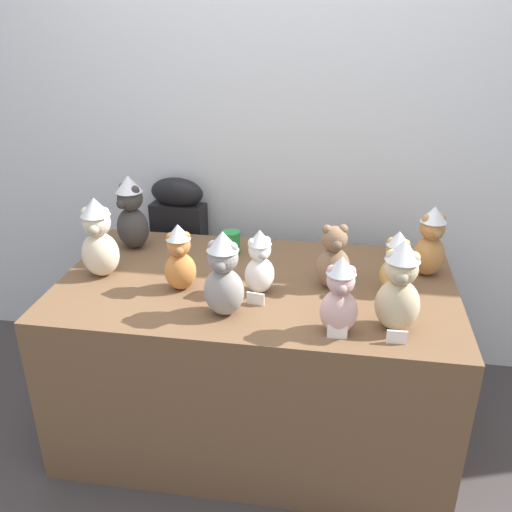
{
  "coord_description": "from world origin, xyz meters",
  "views": [
    {
      "loc": [
        0.32,
        -1.76,
        1.83
      ],
      "look_at": [
        0.0,
        0.25,
        0.88
      ],
      "focal_mm": 38.92,
      "sensor_mm": 36.0,
      "label": 1
    }
  ],
  "objects_px": {
    "teddy_bear_honey": "(396,263)",
    "teddy_bear_ginger": "(180,258)",
    "teddy_bear_blush": "(340,296)",
    "party_cup_green": "(231,243)",
    "teddy_bear_charcoal": "(131,213)",
    "teddy_bear_caramel": "(430,242)",
    "teddy_bear_ash": "(223,275)",
    "teddy_bear_sand": "(399,287)",
    "teddy_bear_mocha": "(333,259)",
    "display_table": "(256,358)",
    "teddy_bear_cream": "(98,238)",
    "instrument_case": "(182,266)",
    "teddy_bear_snow": "(260,262)"
  },
  "relations": [
    {
      "from": "teddy_bear_honey",
      "to": "teddy_bear_ginger",
      "type": "xyz_separation_m",
      "value": [
        -0.84,
        -0.1,
        0.01
      ]
    },
    {
      "from": "teddy_bear_blush",
      "to": "party_cup_green",
      "type": "height_order",
      "value": "teddy_bear_blush"
    },
    {
      "from": "teddy_bear_honey",
      "to": "teddy_bear_charcoal",
      "type": "xyz_separation_m",
      "value": [
        -1.18,
        0.26,
        0.04
      ]
    },
    {
      "from": "teddy_bear_caramel",
      "to": "party_cup_green",
      "type": "bearing_deg",
      "value": 153.8
    },
    {
      "from": "teddy_bear_ash",
      "to": "teddy_bear_caramel",
      "type": "bearing_deg",
      "value": 32.88
    },
    {
      "from": "teddy_bear_sand",
      "to": "teddy_bear_mocha",
      "type": "bearing_deg",
      "value": 134.51
    },
    {
      "from": "display_table",
      "to": "teddy_bear_cream",
      "type": "bearing_deg",
      "value": -176.86
    },
    {
      "from": "teddy_bear_mocha",
      "to": "teddy_bear_cream",
      "type": "xyz_separation_m",
      "value": [
        -0.97,
        -0.05,
        0.04
      ]
    },
    {
      "from": "teddy_bear_charcoal",
      "to": "party_cup_green",
      "type": "relative_size",
      "value": 3.19
    },
    {
      "from": "teddy_bear_sand",
      "to": "teddy_bear_caramel",
      "type": "distance_m",
      "value": 0.49
    },
    {
      "from": "teddy_bear_sand",
      "to": "teddy_bear_honey",
      "type": "bearing_deg",
      "value": 92.59
    },
    {
      "from": "teddy_bear_charcoal",
      "to": "teddy_bear_ash",
      "type": "distance_m",
      "value": 0.76
    },
    {
      "from": "teddy_bear_honey",
      "to": "teddy_bear_charcoal",
      "type": "distance_m",
      "value": 1.21
    },
    {
      "from": "instrument_case",
      "to": "party_cup_green",
      "type": "height_order",
      "value": "instrument_case"
    },
    {
      "from": "display_table",
      "to": "teddy_bear_ash",
      "type": "distance_m",
      "value": 0.61
    },
    {
      "from": "instrument_case",
      "to": "teddy_bear_blush",
      "type": "xyz_separation_m",
      "value": [
        0.85,
        -0.91,
        0.39
      ]
    },
    {
      "from": "teddy_bear_snow",
      "to": "teddy_bear_ash",
      "type": "xyz_separation_m",
      "value": [
        -0.1,
        -0.19,
        0.03
      ]
    },
    {
      "from": "teddy_bear_ginger",
      "to": "teddy_bear_caramel",
      "type": "relative_size",
      "value": 0.91
    },
    {
      "from": "teddy_bear_snow",
      "to": "teddy_bear_charcoal",
      "type": "height_order",
      "value": "teddy_bear_charcoal"
    },
    {
      "from": "instrument_case",
      "to": "teddy_bear_charcoal",
      "type": "bearing_deg",
      "value": -103.93
    },
    {
      "from": "teddy_bear_charcoal",
      "to": "display_table",
      "type": "bearing_deg",
      "value": 3.78
    },
    {
      "from": "instrument_case",
      "to": "teddy_bear_honey",
      "type": "bearing_deg",
      "value": -22.58
    },
    {
      "from": "teddy_bear_cream",
      "to": "teddy_bear_caramel",
      "type": "bearing_deg",
      "value": 2.34
    },
    {
      "from": "teddy_bear_ginger",
      "to": "party_cup_green",
      "type": "xyz_separation_m",
      "value": [
        0.13,
        0.36,
        -0.08
      ]
    },
    {
      "from": "display_table",
      "to": "teddy_bear_charcoal",
      "type": "height_order",
      "value": "teddy_bear_charcoal"
    },
    {
      "from": "display_table",
      "to": "teddy_bear_ginger",
      "type": "bearing_deg",
      "value": -160.8
    },
    {
      "from": "teddy_bear_caramel",
      "to": "teddy_bear_charcoal",
      "type": "distance_m",
      "value": 1.33
    },
    {
      "from": "teddy_bear_caramel",
      "to": "teddy_bear_blush",
      "type": "distance_m",
      "value": 0.63
    },
    {
      "from": "teddy_bear_blush",
      "to": "teddy_bear_caramel",
      "type": "bearing_deg",
      "value": 51.22
    },
    {
      "from": "teddy_bear_snow",
      "to": "teddy_bear_blush",
      "type": "xyz_separation_m",
      "value": [
        0.32,
        -0.25,
        0.01
      ]
    },
    {
      "from": "teddy_bear_caramel",
      "to": "party_cup_green",
      "type": "xyz_separation_m",
      "value": [
        -0.86,
        0.07,
        -0.09
      ]
    },
    {
      "from": "instrument_case",
      "to": "teddy_bear_ginger",
      "type": "distance_m",
      "value": 0.82
    },
    {
      "from": "teddy_bear_honey",
      "to": "party_cup_green",
      "type": "distance_m",
      "value": 0.76
    },
    {
      "from": "teddy_bear_cream",
      "to": "instrument_case",
      "type": "bearing_deg",
      "value": 69.32
    },
    {
      "from": "instrument_case",
      "to": "party_cup_green",
      "type": "relative_size",
      "value": 9.14
    },
    {
      "from": "display_table",
      "to": "party_cup_green",
      "type": "xyz_separation_m",
      "value": [
        -0.16,
        0.26,
        0.43
      ]
    },
    {
      "from": "teddy_bear_ginger",
      "to": "teddy_bear_cream",
      "type": "bearing_deg",
      "value": 153.09
    },
    {
      "from": "instrument_case",
      "to": "teddy_bear_mocha",
      "type": "xyz_separation_m",
      "value": [
        0.81,
        -0.58,
        0.38
      ]
    },
    {
      "from": "teddy_bear_blush",
      "to": "display_table",
      "type": "bearing_deg",
      "value": 133.1
    },
    {
      "from": "teddy_bear_caramel",
      "to": "teddy_bear_cream",
      "type": "distance_m",
      "value": 1.38
    },
    {
      "from": "teddy_bear_ginger",
      "to": "teddy_bear_snow",
      "type": "distance_m",
      "value": 0.32
    },
    {
      "from": "instrument_case",
      "to": "party_cup_green",
      "type": "xyz_separation_m",
      "value": [
        0.35,
        -0.33,
        0.3
      ]
    },
    {
      "from": "teddy_bear_blush",
      "to": "teddy_bear_ash",
      "type": "xyz_separation_m",
      "value": [
        -0.42,
        0.06,
        0.02
      ]
    },
    {
      "from": "party_cup_green",
      "to": "teddy_bear_sand",
      "type": "bearing_deg",
      "value": -37.14
    },
    {
      "from": "display_table",
      "to": "party_cup_green",
      "type": "height_order",
      "value": "party_cup_green"
    },
    {
      "from": "teddy_bear_mocha",
      "to": "instrument_case",
      "type": "bearing_deg",
      "value": 132.1
    },
    {
      "from": "display_table",
      "to": "teddy_bear_blush",
      "type": "relative_size",
      "value": 5.58
    },
    {
      "from": "teddy_bear_sand",
      "to": "teddy_bear_ginger",
      "type": "relative_size",
      "value": 1.23
    },
    {
      "from": "teddy_bear_ginger",
      "to": "teddy_bear_cream",
      "type": "xyz_separation_m",
      "value": [
        -0.36,
        0.07,
        0.03
      ]
    },
    {
      "from": "teddy_bear_honey",
      "to": "teddy_bear_caramel",
      "type": "relative_size",
      "value": 0.86
    }
  ]
}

